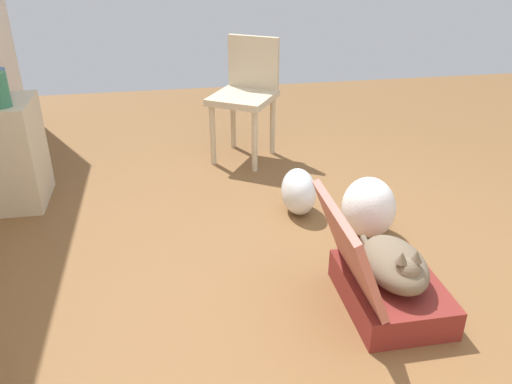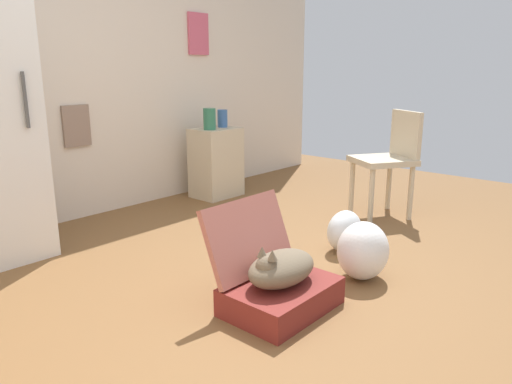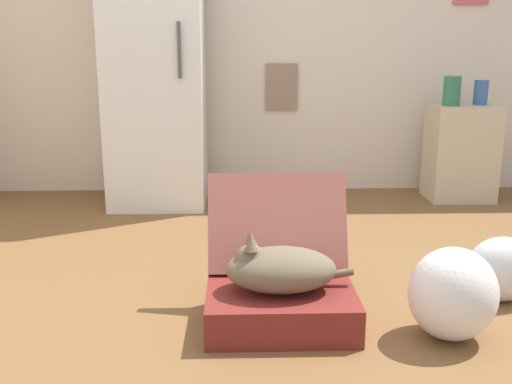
{
  "view_description": "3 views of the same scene",
  "coord_description": "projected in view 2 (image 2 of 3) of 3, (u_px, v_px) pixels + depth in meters",
  "views": [
    {
      "loc": [
        -2.1,
        0.84,
        1.64
      ],
      "look_at": [
        0.09,
        0.45,
        0.52
      ],
      "focal_mm": 36.6,
      "sensor_mm": 36.0,
      "label": 1
    },
    {
      "loc": [
        -2.1,
        -1.62,
        1.27
      ],
      "look_at": [
        0.09,
        0.3,
        0.52
      ],
      "focal_mm": 33.84,
      "sensor_mm": 36.0,
      "label": 2
    },
    {
      "loc": [
        -0.39,
        -2.34,
        1.1
      ],
      "look_at": [
        -0.3,
        0.29,
        0.45
      ],
      "focal_mm": 41.21,
      "sensor_mm": 36.0,
      "label": 3
    }
  ],
  "objects": [
    {
      "name": "cat",
      "position": [
        280.0,
        268.0,
        2.56
      ],
      "size": [
        0.52,
        0.28,
        0.24
      ],
      "color": "brown",
      "rests_on": "suitcase_base"
    },
    {
      "name": "wall_back",
      "position": [
        72.0,
        65.0,
        4.0
      ],
      "size": [
        6.4,
        0.15,
        2.6
      ],
      "color": "beige",
      "rests_on": "ground"
    },
    {
      "name": "plastic_bag_white",
      "position": [
        363.0,
        251.0,
        2.97
      ],
      "size": [
        0.34,
        0.31,
        0.36
      ],
      "primitive_type": "ellipsoid",
      "color": "white",
      "rests_on": "ground"
    },
    {
      "name": "side_table",
      "position": [
        216.0,
        163.0,
        4.88
      ],
      "size": [
        0.46,
        0.35,
        0.69
      ],
      "primitive_type": "cube",
      "color": "beige",
      "rests_on": "ground"
    },
    {
      "name": "suitcase_lid",
      "position": [
        249.0,
        237.0,
        2.69
      ],
      "size": [
        0.6,
        0.19,
        0.42
      ],
      "primitive_type": "cube",
      "rotation": [
        1.19,
        0.0,
        0.0
      ],
      "color": "#B26356",
      "rests_on": "suitcase_base"
    },
    {
      "name": "suitcase_base",
      "position": [
        281.0,
        296.0,
        2.61
      ],
      "size": [
        0.6,
        0.43,
        0.15
      ],
      "primitive_type": "cube",
      "color": "maroon",
      "rests_on": "ground"
    },
    {
      "name": "vase_short",
      "position": [
        222.0,
        118.0,
        4.87
      ],
      "size": [
        0.1,
        0.1,
        0.18
      ],
      "primitive_type": "cylinder",
      "color": "#38609E",
      "rests_on": "side_table"
    },
    {
      "name": "plastic_bag_clear",
      "position": [
        344.0,
        231.0,
        3.44
      ],
      "size": [
        0.31,
        0.21,
        0.29
      ],
      "primitive_type": "ellipsoid",
      "color": "silver",
      "rests_on": "ground"
    },
    {
      "name": "chair",
      "position": [
        390.0,
        157.0,
        4.19
      ],
      "size": [
        0.63,
        0.62,
        0.92
      ],
      "rotation": [
        0.0,
        0.0,
        -2.13
      ],
      "color": "beige",
      "rests_on": "ground"
    },
    {
      "name": "vase_tall",
      "position": [
        210.0,
        119.0,
        4.66
      ],
      "size": [
        0.12,
        0.12,
        0.21
      ],
      "primitive_type": "cylinder",
      "color": "#2D7051",
      "rests_on": "side_table"
    },
    {
      "name": "ground_plane",
      "position": [
        283.0,
        288.0,
        2.88
      ],
      "size": [
        7.68,
        7.68,
        0.0
      ],
      "primitive_type": "plane",
      "color": "brown",
      "rests_on": "ground"
    }
  ]
}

